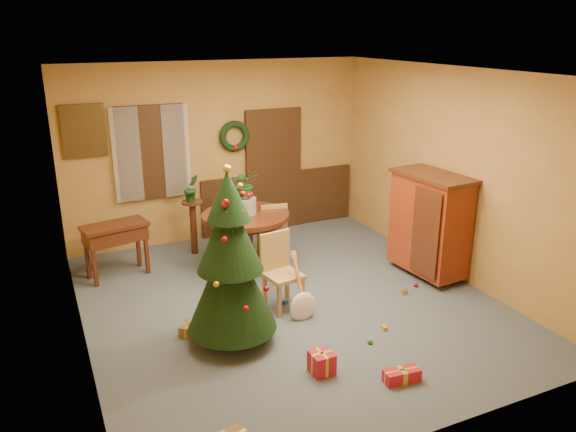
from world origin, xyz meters
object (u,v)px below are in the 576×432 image
dining_table (246,231)px  sideboard (430,222)px  christmas_tree (230,262)px  writing_desk (115,237)px  chair_near (280,268)px

dining_table → sideboard: 2.60m
dining_table → sideboard: (2.27, -1.25, 0.19)m
dining_table → christmas_tree: christmas_tree is taller
dining_table → christmas_tree: 2.03m
writing_desk → sideboard: size_ratio=0.64×
chair_near → sideboard: sideboard is taller
chair_near → christmas_tree: 1.10m
christmas_tree → writing_desk: christmas_tree is taller
chair_near → sideboard: bearing=-0.0°
chair_near → christmas_tree: christmas_tree is taller
dining_table → chair_near: (-0.02, -1.25, -0.08)m
dining_table → sideboard: bearing=-28.8°
chair_near → sideboard: 2.31m
dining_table → chair_near: chair_near is taller
sideboard → dining_table: bearing=151.2°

